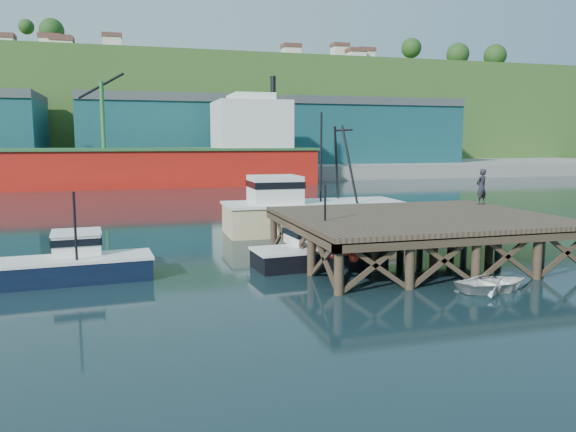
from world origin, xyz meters
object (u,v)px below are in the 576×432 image
object	(u,v)px
boat_black	(317,250)
dockworker	(481,187)
boat_navy	(77,262)
trawler	(309,208)
dinghy	(493,283)

from	to	relation	value
boat_black	dockworker	bearing A→B (deg)	10.11
boat_navy	dockworker	bearing A→B (deg)	3.08
boat_black	dockworker	size ratio (longest dim) A/B	3.18
trawler	boat_black	bearing A→B (deg)	-105.42
dinghy	trawler	bearing A→B (deg)	5.42
dinghy	boat_black	bearing A→B (deg)	35.38
boat_navy	dockworker	xyz separation A→B (m)	(20.39, 2.52, 2.35)
dockworker	boat_black	bearing A→B (deg)	-2.87
boat_navy	dinghy	size ratio (longest dim) A/B	2.03
boat_black	dinghy	world-z (taller)	boat_black
trawler	dinghy	world-z (taller)	trawler
boat_navy	boat_black	bearing A→B (deg)	-4.72
trawler	boat_navy	bearing A→B (deg)	-145.11
trawler	dockworker	size ratio (longest dim) A/B	5.67
boat_black	trawler	size ratio (longest dim) A/B	0.56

